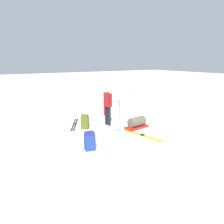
{
  "coord_description": "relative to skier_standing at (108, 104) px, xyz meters",
  "views": [
    {
      "loc": [
        7.27,
        -4.59,
        2.85
      ],
      "look_at": [
        0.0,
        0.0,
        0.7
      ],
      "focal_mm": 33.38,
      "sensor_mm": 36.0,
      "label": 1
    }
  ],
  "objects": [
    {
      "name": "ski_poles_planted_far",
      "position": [
        -0.47,
        1.7,
        -0.18
      ],
      "size": [
        0.17,
        0.1,
        1.4
      ],
      "color": "#AFB4B8",
      "rests_on": "ground_plane"
    },
    {
      "name": "skier_standing",
      "position": [
        0.0,
        0.0,
        0.0
      ],
      "size": [
        0.57,
        0.26,
        1.7
      ],
      "color": "black",
      "rests_on": "ground_plane"
    },
    {
      "name": "ground_plane",
      "position": [
        0.43,
        -0.05,
        -0.95
      ],
      "size": [
        80.0,
        80.0,
        0.0
      ],
      "primitive_type": "plane",
      "color": "white"
    },
    {
      "name": "backpack_small_spare",
      "position": [
        1.98,
        -1.88,
        -0.65
      ],
      "size": [
        0.33,
        0.37,
        0.62
      ],
      "color": "navy",
      "rests_on": "ground_plane"
    },
    {
      "name": "gear_sled",
      "position": [
        1.04,
        0.82,
        -0.73
      ],
      "size": [
        0.57,
        1.12,
        0.49
      ],
      "color": "red",
      "rests_on": "ground_plane"
    },
    {
      "name": "ski_pair_far",
      "position": [
        1.89,
        0.42,
        -0.94
      ],
      "size": [
        1.8,
        0.56,
        0.05
      ],
      "color": "gold",
      "rests_on": "ground_plane"
    },
    {
      "name": "backpack_large_dark",
      "position": [
        -0.05,
        -1.11,
        -0.65
      ],
      "size": [
        0.37,
        0.38,
        0.62
      ],
      "color": "#435115",
      "rests_on": "ground_plane"
    },
    {
      "name": "ski_poles_planted_near",
      "position": [
        0.95,
        -0.08,
        -0.24
      ],
      "size": [
        0.18,
        0.1,
        1.28
      ],
      "color": "black",
      "rests_on": "ground_plane"
    },
    {
      "name": "backpack_bright",
      "position": [
        -1.61,
        0.87,
        -0.68
      ],
      "size": [
        0.42,
        0.4,
        0.57
      ],
      "color": "maroon",
      "rests_on": "ground_plane"
    },
    {
      "name": "ski_pair_near",
      "position": [
        -0.85,
        -1.25,
        -0.94
      ],
      "size": [
        1.7,
        1.03,
        0.05
      ],
      "color": "#262524",
      "rests_on": "ground_plane"
    }
  ]
}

